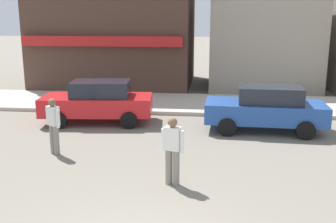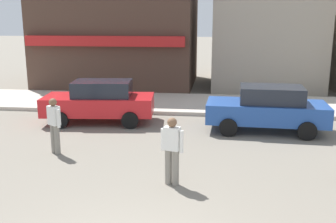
% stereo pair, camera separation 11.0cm
% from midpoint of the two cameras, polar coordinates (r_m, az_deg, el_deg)
% --- Properties ---
extents(kerb_far, '(80.00, 4.00, 0.15)m').
position_cam_midpoint_polar(kerb_far, '(17.58, 2.82, 1.17)').
color(kerb_far, beige).
rests_on(kerb_far, ground).
extents(parked_car_nearest, '(4.16, 2.19, 1.56)m').
position_cam_midpoint_polar(parked_car_nearest, '(14.71, -9.65, 1.52)').
color(parked_car_nearest, red).
rests_on(parked_car_nearest, ground).
extents(parked_car_second, '(4.07, 2.02, 1.56)m').
position_cam_midpoint_polar(parked_car_second, '(13.78, 14.43, 0.49)').
color(parked_car_second, '#234C9E').
rests_on(parked_car_second, ground).
extents(pedestrian_crossing_near, '(0.55, 0.31, 1.61)m').
position_cam_midpoint_polar(pedestrian_crossing_near, '(9.02, 0.93, -5.47)').
color(pedestrian_crossing_near, gray).
rests_on(pedestrian_crossing_near, ground).
extents(pedestrian_crossing_far, '(0.50, 0.39, 1.61)m').
position_cam_midpoint_polar(pedestrian_crossing_far, '(11.55, -15.91, -1.77)').
color(pedestrian_crossing_far, gray).
rests_on(pedestrian_crossing_far, ground).
extents(building_corner_shop, '(8.66, 7.53, 7.59)m').
position_cam_midpoint_polar(building_corner_shop, '(23.32, -6.68, 13.31)').
color(building_corner_shop, '#473328').
rests_on(building_corner_shop, ground).
extents(building_storefront_left_near, '(5.87, 8.00, 5.24)m').
position_cam_midpoint_polar(building_storefront_left_near, '(24.00, 13.69, 10.22)').
color(building_storefront_left_near, '#9E9384').
rests_on(building_storefront_left_near, ground).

